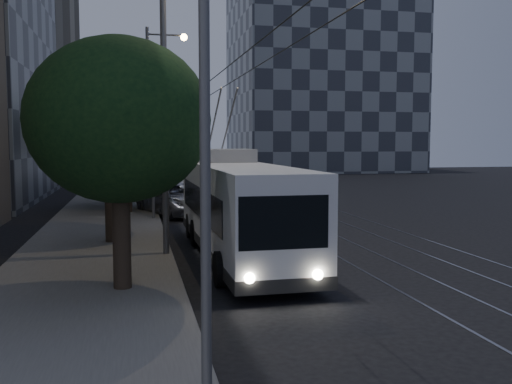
{
  "coord_description": "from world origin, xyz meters",
  "views": [
    {
      "loc": [
        -6.19,
        -17.17,
        3.73
      ],
      "look_at": [
        -1.75,
        3.42,
        1.89
      ],
      "focal_mm": 40.0,
      "sensor_mm": 36.0,
      "label": 1
    }
  ],
  "objects_px": {
    "car_white_a": "(174,198)",
    "car_white_c": "(172,181)",
    "car_white_b": "(184,184)",
    "streetlamp_far": "(155,98)",
    "car_white_d": "(157,179)",
    "streetlamp_near": "(177,43)",
    "trolleybus": "(238,208)",
    "pickup_silver": "(178,199)"
  },
  "relations": [
    {
      "from": "car_white_a",
      "to": "car_white_c",
      "type": "relative_size",
      "value": 0.86
    },
    {
      "from": "car_white_b",
      "to": "streetlamp_far",
      "type": "distance_m",
      "value": 7.16
    },
    {
      "from": "car_white_a",
      "to": "car_white_c",
      "type": "height_order",
      "value": "car_white_c"
    },
    {
      "from": "car_white_d",
      "to": "streetlamp_near",
      "type": "height_order",
      "value": "streetlamp_near"
    },
    {
      "from": "car_white_a",
      "to": "streetlamp_far",
      "type": "xyz_separation_m",
      "value": [
        -0.71,
        5.72,
        5.85
      ]
    },
    {
      "from": "car_white_c",
      "to": "car_white_b",
      "type": "bearing_deg",
      "value": -55.79
    },
    {
      "from": "trolleybus",
      "to": "car_white_c",
      "type": "height_order",
      "value": "trolleybus"
    },
    {
      "from": "car_white_b",
      "to": "streetlamp_far",
      "type": "xyz_separation_m",
      "value": [
        -2.07,
        -3.68,
        5.78
      ]
    },
    {
      "from": "car_white_a",
      "to": "pickup_silver",
      "type": "bearing_deg",
      "value": -70.45
    },
    {
      "from": "trolleybus",
      "to": "car_white_b",
      "type": "relative_size",
      "value": 2.29
    },
    {
      "from": "trolleybus",
      "to": "pickup_silver",
      "type": "distance_m",
      "value": 11.27
    },
    {
      "from": "car_white_d",
      "to": "streetlamp_far",
      "type": "height_order",
      "value": "streetlamp_far"
    },
    {
      "from": "pickup_silver",
      "to": "streetlamp_near",
      "type": "xyz_separation_m",
      "value": [
        -0.78,
        -10.9,
        6.01
      ]
    },
    {
      "from": "streetlamp_near",
      "to": "car_white_c",
      "type": "bearing_deg",
      "value": 86.74
    },
    {
      "from": "trolleybus",
      "to": "car_white_a",
      "type": "relative_size",
      "value": 2.98
    },
    {
      "from": "car_white_a",
      "to": "streetlamp_near",
      "type": "distance_m",
      "value": 14.32
    },
    {
      "from": "pickup_silver",
      "to": "streetlamp_far",
      "type": "distance_m",
      "value": 9.65
    },
    {
      "from": "car_white_a",
      "to": "car_white_c",
      "type": "distance_m",
      "value": 12.83
    },
    {
      "from": "car_white_a",
      "to": "car_white_d",
      "type": "xyz_separation_m",
      "value": [
        -0.24,
        17.45,
        -0.03
      ]
    },
    {
      "from": "streetlamp_far",
      "to": "pickup_silver",
      "type": "bearing_deg",
      "value": -84.21
    },
    {
      "from": "car_white_c",
      "to": "car_white_d",
      "type": "relative_size",
      "value": 1.21
    },
    {
      "from": "streetlamp_far",
      "to": "car_white_a",
      "type": "bearing_deg",
      "value": -82.92
    },
    {
      "from": "streetlamp_far",
      "to": "car_white_d",
      "type": "bearing_deg",
      "value": 87.68
    },
    {
      "from": "pickup_silver",
      "to": "car_white_d",
      "type": "xyz_separation_m",
      "value": [
        -0.31,
        19.45,
        -0.17
      ]
    },
    {
      "from": "trolleybus",
      "to": "pickup_silver",
      "type": "bearing_deg",
      "value": 94.74
    },
    {
      "from": "car_white_c",
      "to": "streetlamp_near",
      "type": "distance_m",
      "value": 26.46
    },
    {
      "from": "car_white_a",
      "to": "streetlamp_far",
      "type": "bearing_deg",
      "value": 114.54
    },
    {
      "from": "pickup_silver",
      "to": "car_white_d",
      "type": "bearing_deg",
      "value": 71.46
    },
    {
      "from": "car_white_c",
      "to": "streetlamp_near",
      "type": "height_order",
      "value": "streetlamp_near"
    },
    {
      "from": "car_white_b",
      "to": "streetlamp_near",
      "type": "bearing_deg",
      "value": -86.72
    },
    {
      "from": "car_white_d",
      "to": "streetlamp_far",
      "type": "relative_size",
      "value": 0.35
    },
    {
      "from": "car_white_d",
      "to": "car_white_a",
      "type": "bearing_deg",
      "value": -91.37
    },
    {
      "from": "trolleybus",
      "to": "streetlamp_far",
      "type": "bearing_deg",
      "value": 94.83
    },
    {
      "from": "pickup_silver",
      "to": "streetlamp_far",
      "type": "relative_size",
      "value": 0.54
    },
    {
      "from": "car_white_c",
      "to": "car_white_a",
      "type": "bearing_deg",
      "value": -69.23
    },
    {
      "from": "pickup_silver",
      "to": "streetlamp_near",
      "type": "height_order",
      "value": "streetlamp_near"
    },
    {
      "from": "car_white_b",
      "to": "streetlamp_far",
      "type": "height_order",
      "value": "streetlamp_far"
    },
    {
      "from": "car_white_b",
      "to": "pickup_silver",
      "type": "bearing_deg",
      "value": -87.88
    },
    {
      "from": "car_white_d",
      "to": "streetlamp_near",
      "type": "relative_size",
      "value": 0.33
    },
    {
      "from": "trolleybus",
      "to": "car_white_a",
      "type": "xyz_separation_m",
      "value": [
        -1.16,
        13.2,
        -0.93
      ]
    },
    {
      "from": "pickup_silver",
      "to": "streetlamp_far",
      "type": "bearing_deg",
      "value": 76.33
    },
    {
      "from": "car_white_b",
      "to": "car_white_d",
      "type": "bearing_deg",
      "value": 109.82
    }
  ]
}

